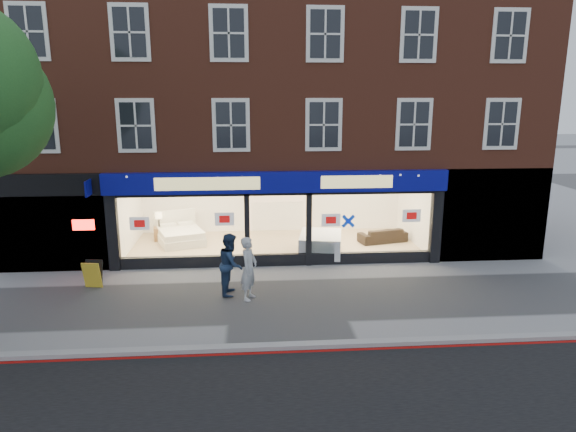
{
  "coord_description": "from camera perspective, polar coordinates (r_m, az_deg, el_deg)",
  "views": [
    {
      "loc": [
        -0.95,
        -13.79,
        5.77
      ],
      "look_at": [
        0.3,
        2.5,
        1.88
      ],
      "focal_mm": 32.0,
      "sensor_mm": 36.0,
      "label": 1
    }
  ],
  "objects": [
    {
      "name": "kerb_stone",
      "position": [
        12.33,
        0.56,
        -14.21
      ],
      "size": [
        60.0,
        0.25,
        0.12
      ],
      "primitive_type": "cube",
      "color": "gray",
      "rests_on": "ground"
    },
    {
      "name": "bedside_table",
      "position": [
        21.01,
        -14.06,
        -1.91
      ],
      "size": [
        0.51,
        0.51,
        0.55
      ],
      "primitive_type": "cube",
      "rotation": [
        0.0,
        0.0,
        0.15
      ],
      "color": "brown",
      "rests_on": "showroom_floor"
    },
    {
      "name": "mattress_stack",
      "position": [
        18.73,
        3.63,
        -3.09
      ],
      "size": [
        1.78,
        2.1,
        0.73
      ],
      "rotation": [
        0.0,
        0.0,
        -0.19
      ],
      "color": "silver",
      "rests_on": "showroom_floor"
    },
    {
      "name": "display_bed",
      "position": [
        20.53,
        -11.92,
        -2.04
      ],
      "size": [
        2.2,
        2.41,
        1.12
      ],
      "rotation": [
        0.0,
        0.0,
        0.34
      ],
      "color": "#EDE6CE",
      "rests_on": "showroom_floor"
    },
    {
      "name": "kerb_line",
      "position": [
        12.18,
        0.64,
        -14.87
      ],
      "size": [
        60.0,
        0.1,
        0.01
      ],
      "primitive_type": "cube",
      "color": "#8C0A07",
      "rests_on": "ground"
    },
    {
      "name": "showroom_floor",
      "position": [
        19.9,
        -1.46,
        -3.33
      ],
      "size": [
        11.0,
        4.5,
        0.1
      ],
      "primitive_type": "cube",
      "color": "tan",
      "rests_on": "ground"
    },
    {
      "name": "a_board",
      "position": [
        16.82,
        -20.85,
        -6.07
      ],
      "size": [
        0.6,
        0.44,
        0.85
      ],
      "primitive_type": "cube",
      "rotation": [
        0.0,
        0.0,
        -0.16
      ],
      "color": "gold",
      "rests_on": "ground"
    },
    {
      "name": "pedestrian_grey",
      "position": [
        14.77,
        -4.37,
        -5.82
      ],
      "size": [
        0.66,
        0.79,
        1.85
      ],
      "primitive_type": "imported",
      "rotation": [
        0.0,
        0.0,
        1.2
      ],
      "color": "#ABAEB3",
      "rests_on": "ground"
    },
    {
      "name": "pedestrian_blue",
      "position": [
        15.2,
        -6.36,
        -5.31
      ],
      "size": [
        0.78,
        0.96,
        1.84
      ],
      "primitive_type": "imported",
      "rotation": [
        0.0,
        0.0,
        1.47
      ],
      "color": "#1A2B49",
      "rests_on": "ground"
    },
    {
      "name": "sofa",
      "position": [
        20.52,
        10.46,
        -2.09
      ],
      "size": [
        2.0,
        1.16,
        0.55
      ],
      "primitive_type": "imported",
      "rotation": [
        0.0,
        0.0,
        3.38
      ],
      "color": "black",
      "rests_on": "showroom_floor"
    },
    {
      "name": "ground",
      "position": [
        14.98,
        -0.4,
        -9.28
      ],
      "size": [
        120.0,
        120.0,
        0.0
      ],
      "primitive_type": "plane",
      "color": "gray",
      "rests_on": "ground"
    },
    {
      "name": "building",
      "position": [
        20.76,
        -1.87,
        15.86
      ],
      "size": [
        19.0,
        8.26,
        10.3
      ],
      "color": "brown",
      "rests_on": "ground"
    }
  ]
}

